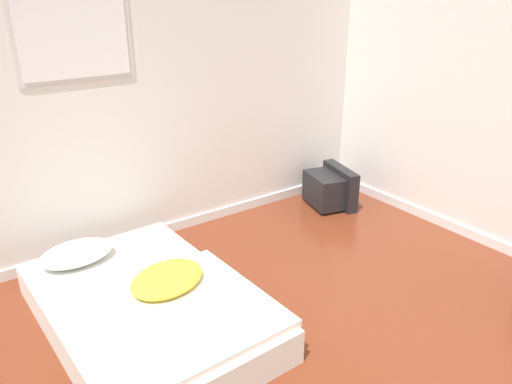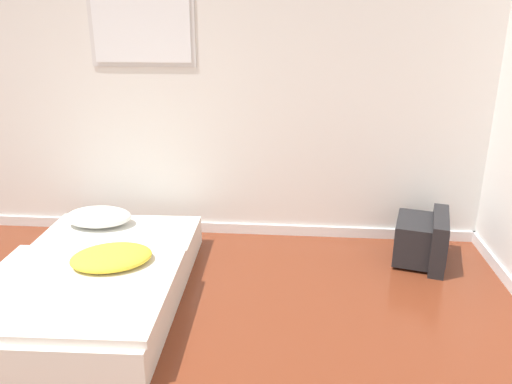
{
  "view_description": "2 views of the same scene",
  "coord_description": "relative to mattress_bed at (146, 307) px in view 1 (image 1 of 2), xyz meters",
  "views": [
    {
      "loc": [
        -1.04,
        -1.29,
        2.1
      ],
      "look_at": [
        1.05,
        1.63,
        0.59
      ],
      "focal_mm": 35.0,
      "sensor_mm": 36.0,
      "label": 1
    },
    {
      "loc": [
        1.29,
        -1.52,
        1.8
      ],
      "look_at": [
        1.01,
        1.69,
        0.66
      ],
      "focal_mm": 35.0,
      "sensor_mm": 36.0,
      "label": 2
    }
  ],
  "objects": [
    {
      "name": "mattress_bed",
      "position": [
        0.0,
        0.0,
        0.0
      ],
      "size": [
        1.22,
        1.83,
        0.37
      ],
      "color": "silver",
      "rests_on": "ground_plane"
    },
    {
      "name": "wall_back",
      "position": [
        0.05,
        1.16,
        1.15
      ],
      "size": [
        8.0,
        0.08,
        2.6
      ],
      "color": "white",
      "rests_on": "ground_plane"
    },
    {
      "name": "crt_tv",
      "position": [
        2.32,
        0.72,
        0.04
      ],
      "size": [
        0.48,
        0.57,
        0.39
      ],
      "color": "black",
      "rests_on": "ground_plane"
    }
  ]
}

